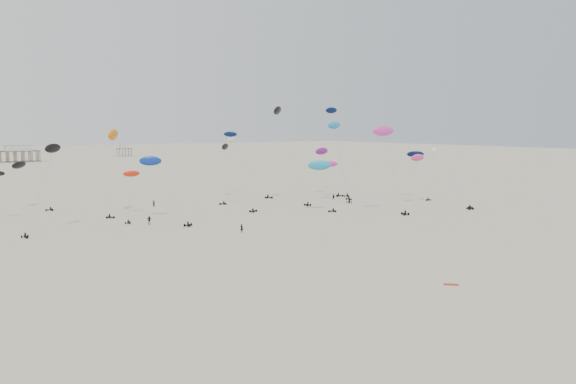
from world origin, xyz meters
TOP-DOWN VIEW (x-y plane):
  - ground_plane at (0.00, 200.00)m, footprint 900.00×900.00m
  - pavilion_main at (-10.00, 350.00)m, footprint 21.00×13.00m
  - pavilion_small at (60.00, 380.00)m, footprint 9.00×7.00m
  - rig_0 at (-39.80, 108.64)m, footprint 8.99×7.56m
  - rig_1 at (-20.96, 118.78)m, footprint 7.67×13.94m
  - rig_2 at (50.50, 94.21)m, footprint 4.43×16.46m
  - rig_4 at (18.26, 137.74)m, footprint 7.30×16.68m
  - rig_5 at (-18.02, 109.82)m, footprint 6.55×15.02m
  - rig_6 at (-23.43, 122.59)m, footprint 6.02×8.51m
  - rig_8 at (19.44, 120.06)m, footprint 5.52×15.00m
  - rig_9 at (54.81, 106.23)m, footprint 4.98×9.29m
  - rig_10 at (17.97, 101.14)m, footprint 5.94×5.33m
  - rig_11 at (4.19, 114.78)m, footprint 3.40×12.66m
  - rig_12 at (9.80, 133.56)m, footprint 9.86×14.35m
  - rig_13 at (46.98, 94.80)m, footprint 7.43×14.74m
  - rig_14 at (38.48, 126.22)m, footprint 5.32×9.41m
  - rig_15 at (28.41, 90.42)m, footprint 6.07×7.27m
  - rig_16 at (32.49, 114.45)m, footprint 4.99×10.44m
  - rig_17 at (-38.64, 144.07)m, footprint 8.46×10.79m
  - rig_18 at (42.64, 126.59)m, footprint 5.79×12.72m
  - rig_19 at (33.98, 115.40)m, footprint 6.98×4.05m
  - spectator_0 at (-10.15, 88.39)m, footprint 0.76×0.83m
  - spectator_1 at (33.40, 115.80)m, footprint 1.07×1.01m
  - spectator_2 at (-21.46, 106.35)m, footprint 1.35×0.88m
  - spectator_3 at (-11.64, 130.24)m, footprint 0.74×0.52m
  - grounded_kite_b at (-5.50, 43.16)m, footprint 1.84×1.68m

SIDE VIEW (x-z plane):
  - ground_plane at x=0.00m, z-range 0.00..0.00m
  - spectator_0 at x=-10.15m, z-range -0.95..0.95m
  - spectator_1 at x=33.40m, z-range -0.96..0.96m
  - spectator_2 at x=-21.46m, z-range -1.06..1.06m
  - spectator_3 at x=-11.64m, z-range -0.98..0.98m
  - grounded_kite_b at x=-5.50m, z-range -0.04..0.04m
  - pavilion_small at x=60.00m, z-range -0.51..7.49m
  - pavilion_main at x=-10.00m, z-range -0.68..9.12m
  - rig_1 at x=-20.96m, z-range -0.43..14.65m
  - rig_16 at x=32.49m, z-range 1.64..13.15m
  - rig_17 at x=-38.64m, z-range 2.61..15.63m
  - rig_13 at x=46.98m, z-range 0.70..17.94m
  - rig_10 at x=17.97m, z-range 3.49..15.65m
  - rig_5 at x=-18.02m, z-range 1.51..18.34m
  - rig_14 at x=38.48m, z-range 3.09..17.25m
  - rig_11 at x=4.19m, z-range 0.65..20.09m
  - rig_4 at x=18.26m, z-range 0.31..20.64m
  - rig_9 at x=54.81m, z-range 3.83..17.42m
  - rig_2 at x=50.50m, z-range 1.68..20.11m
  - rig_12 at x=9.80m, z-range 2.09..20.64m
  - rig_0 at x=-39.80m, z-range 3.81..20.78m
  - rig_15 at x=28.41m, z-range 5.43..25.45m
  - rig_6 at x=-23.43m, z-range 6.44..25.74m
  - rig_19 at x=33.98m, z-range 5.86..27.07m
  - rig_18 at x=42.64m, z-range 4.13..30.15m
  - rig_8 at x=19.44m, z-range 7.52..33.39m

